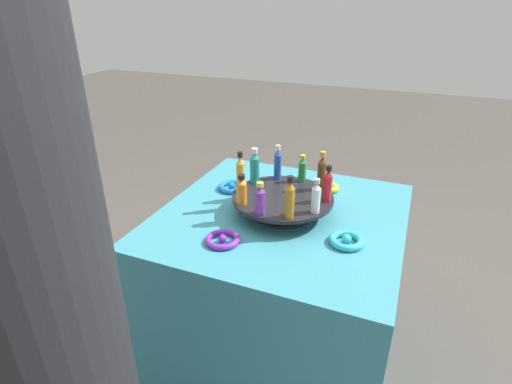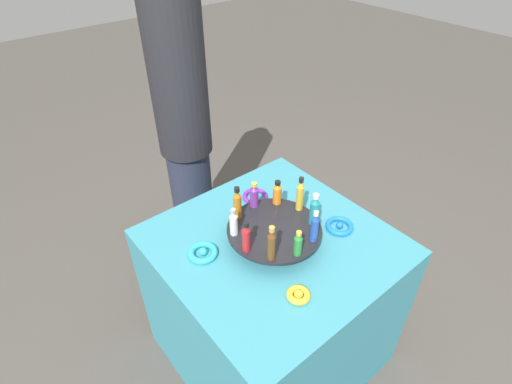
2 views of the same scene
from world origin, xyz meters
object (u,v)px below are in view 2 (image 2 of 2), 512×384
at_px(bottle_gold, 300,195).
at_px(ribbon_bow_purple, 255,196).
at_px(display_stand, 274,232).
at_px(bottle_blue, 315,227).
at_px(bottle_clear, 234,223).
at_px(ribbon_bow_gold, 298,295).
at_px(bottle_red, 246,238).
at_px(bottle_brown, 271,244).
at_px(bottle_green, 298,244).
at_px(bottle_purple, 254,195).
at_px(person_figure, 184,126).
at_px(bottle_teal, 314,210).
at_px(bottle_orange, 277,193).
at_px(ribbon_bow_blue, 339,226).
at_px(ribbon_bow_teal, 203,252).
at_px(bottle_amber, 237,204).

bearing_deg(bottle_gold, ribbon_bow_purple, 99.71).
xyz_separation_m(display_stand, bottle_blue, (0.07, -0.13, 0.08)).
relative_size(bottle_clear, ribbon_bow_gold, 1.44).
xyz_separation_m(display_stand, bottle_red, (-0.15, -0.02, 0.08)).
bearing_deg(bottle_brown, bottle_green, -27.66).
distance_m(bottle_purple, bottle_red, 0.24).
bearing_deg(person_figure, bottle_teal, 8.81).
bearing_deg(bottle_green, bottle_blue, 8.34).
distance_m(display_stand, bottle_green, 0.16).
distance_m(bottle_teal, bottle_orange, 0.17).
bearing_deg(ribbon_bow_purple, bottle_purple, -130.62).
bearing_deg(bottle_red, person_figure, 72.14).
relative_size(bottle_purple, bottle_clear, 0.95).
xyz_separation_m(bottle_purple, ribbon_bow_blue, (0.22, -0.25, -0.11)).
distance_m(bottle_blue, bottle_teal, 0.09).
relative_size(bottle_brown, ribbon_bow_teal, 1.30).
bearing_deg(bottle_red, ribbon_bow_blue, -12.58).
distance_m(ribbon_bow_teal, ribbon_bow_gold, 0.38).
bearing_deg(bottle_amber, bottle_teal, -45.66).
height_order(ribbon_bow_purple, ribbon_bow_gold, ribbon_bow_gold).
bearing_deg(bottle_clear, bottle_brown, -81.66).
height_order(bottle_gold, person_figure, person_figure).
relative_size(display_stand, ribbon_bow_teal, 3.25).
bearing_deg(bottle_teal, bottle_clear, 152.34).
relative_size(bottle_orange, bottle_brown, 0.73).
height_order(bottle_blue, bottle_gold, bottle_gold).
distance_m(bottle_green, person_figure, 1.00).
distance_m(bottle_gold, bottle_brown, 0.28).
distance_m(display_stand, ribbon_bow_teal, 0.27).
distance_m(bottle_orange, bottle_green, 0.28).
bearing_deg(ribbon_bow_gold, person_figure, 77.50).
bearing_deg(bottle_orange, bottle_gold, -63.66).
bearing_deg(bottle_red, bottle_blue, -27.66).
xyz_separation_m(bottle_orange, ribbon_bow_gold, (-0.21, -0.35, -0.10)).
height_order(bottle_blue, ribbon_bow_teal, bottle_blue).
height_order(bottle_purple, ribbon_bow_gold, bottle_purple).
xyz_separation_m(bottle_teal, ribbon_bow_purple, (-0.02, 0.31, -0.12)).
height_order(bottle_blue, person_figure, person_figure).
relative_size(display_stand, bottle_amber, 2.52).
bearing_deg(ribbon_bow_purple, bottle_amber, -147.54).
distance_m(bottle_teal, bottle_clear, 0.30).
bearing_deg(bottle_amber, bottle_gold, -27.66).
bearing_deg(bottle_teal, ribbon_bow_blue, -19.50).
relative_size(bottle_blue, bottle_teal, 1.00).
bearing_deg(ribbon_bow_gold, bottle_green, 49.38).
bearing_deg(ribbon_bow_gold, bottle_orange, 58.29).
bearing_deg(bottle_teal, bottle_blue, -135.66).
bearing_deg(display_stand, bottle_orange, 44.34).
bearing_deg(bottle_purple, ribbon_bow_gold, -108.90).
distance_m(bottle_brown, ribbon_bow_teal, 0.28).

